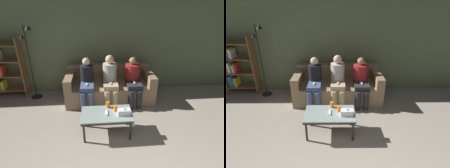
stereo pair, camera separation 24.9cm
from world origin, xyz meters
The scene contains 12 objects.
wall_back centered at (0.00, 3.89, 1.30)m, with size 12.00×0.06×2.60m.
couch centered at (0.00, 3.33, 0.30)m, with size 2.08×0.97×0.81m.
coffee_table centered at (-0.15, 1.97, 0.39)m, with size 0.90×0.53×0.43m.
cup_near_left centered at (-0.12, 2.17, 0.49)m, with size 0.07×0.07×0.11m.
cup_near_right centered at (0.01, 2.04, 0.48)m, with size 0.08×0.08×0.10m.
tissue_box centered at (0.15, 1.91, 0.48)m, with size 0.22×0.12×0.13m.
game_remote centered at (-0.15, 1.97, 0.44)m, with size 0.04×0.15×0.02m.
bookshelf centered at (-2.63, 3.66, 0.74)m, with size 0.81×0.32×1.51m.
standing_lamp centered at (-1.87, 3.52, 1.11)m, with size 0.31×0.26×1.80m.
seated_person_left_end centered at (-0.54, 3.09, 0.59)m, with size 0.31×0.70×1.10m.
seated_person_mid_left centered at (0.00, 3.12, 0.62)m, with size 0.33×0.67×1.15m.
seated_person_mid_right centered at (0.54, 3.10, 0.59)m, with size 0.34×0.70×1.09m.
Camera 2 is at (-0.03, -0.64, 2.19)m, focal length 28.00 mm.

